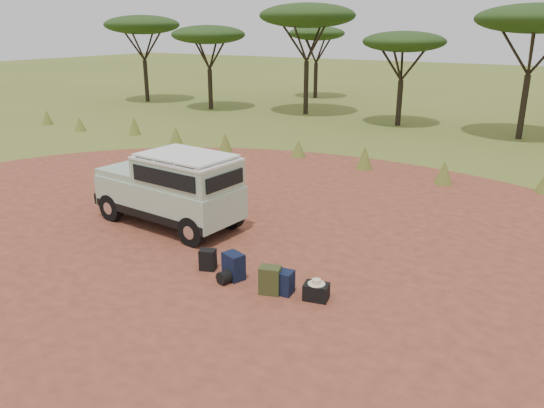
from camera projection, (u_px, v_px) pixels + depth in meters
The scene contains 13 objects.
ground at pixel (219, 250), 12.52m from camera, with size 140.00×140.00×0.00m, color #5B6A25.
dirt_clearing at pixel (219, 250), 12.52m from camera, with size 23.00×23.00×0.01m, color #9B4A32.
grass_fringe at pixel (366, 159), 19.30m from camera, with size 36.60×1.60×0.90m.
acacia_treeline at pixel (469, 29), 26.50m from camera, with size 46.70×13.20×6.26m.
safari_vehicle at pixel (172, 190), 13.77m from camera, with size 4.26×1.93×2.01m.
walking_staff at pixel (120, 190), 14.74m from camera, with size 0.03×0.03×1.46m, color maroon.
backpack_black at pixel (208, 260), 11.45m from camera, with size 0.34×0.25×0.47m, color black.
backpack_navy at pixel (234, 266), 11.02m from camera, with size 0.44×0.31×0.57m, color #111836.
backpack_olive at pixel (270, 280), 10.42m from camera, with size 0.41×0.30×0.57m, color #3C4721.
duffel_navy at pixel (282, 282), 10.44m from camera, with size 0.43×0.32×0.48m, color #111836.
hard_case at pixel (316, 292), 10.21m from camera, with size 0.47×0.33×0.33m, color black.
stuff_sack at pixel (225, 277), 10.88m from camera, with size 0.27×0.27×0.27m, color black.
safari_hat at pixel (316, 282), 10.15m from camera, with size 0.34×0.34×0.10m.
Camera 1 is at (7.16, -9.10, 5.04)m, focal length 35.00 mm.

